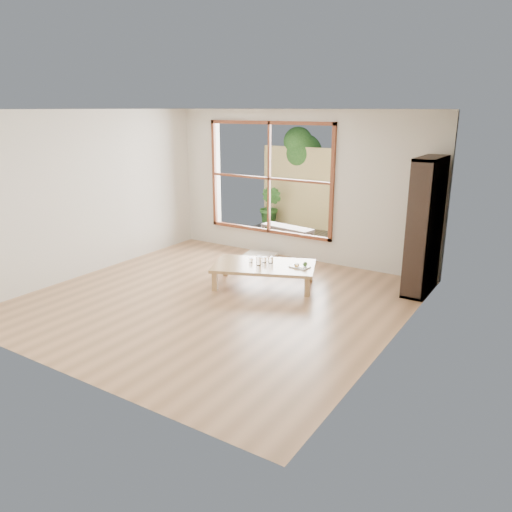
{
  "coord_description": "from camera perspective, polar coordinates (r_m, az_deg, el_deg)",
  "views": [
    {
      "loc": [
        4.02,
        -5.29,
        2.62
      ],
      "look_at": [
        0.29,
        0.57,
        0.55
      ],
      "focal_mm": 35.0,
      "sensor_mm": 36.0,
      "label": 1
    }
  ],
  "objects": [
    {
      "name": "glass_mid",
      "position": [
        7.63,
        1.7,
        -0.44
      ],
      "size": [
        0.07,
        0.07,
        0.1
      ],
      "primitive_type": "cylinder",
      "color": "silver",
      "rests_on": "low_table"
    },
    {
      "name": "bookshelf",
      "position": [
        7.57,
        18.75,
        3.23
      ],
      "size": [
        0.32,
        0.89,
        1.97
      ],
      "primitive_type": "cube",
      "color": "black",
      "rests_on": "ground"
    },
    {
      "name": "low_table",
      "position": [
        7.59,
        0.93,
        -1.27
      ],
      "size": [
        1.73,
        1.37,
        0.33
      ],
      "rotation": [
        0.0,
        0.0,
        0.39
      ],
      "color": "#A27C4E",
      "rests_on": "ground"
    },
    {
      "name": "floor_cushion",
      "position": [
        8.98,
        0.37,
        -0.09
      ],
      "size": [
        0.65,
        0.65,
        0.08
      ],
      "primitive_type": "cube",
      "rotation": [
        0.0,
        0.0,
        0.21
      ],
      "color": "silver",
      "rests_on": "ground"
    },
    {
      "name": "glass_tall",
      "position": [
        7.53,
        0.32,
        -0.55
      ],
      "size": [
        0.07,
        0.07,
        0.14
      ],
      "primitive_type": "cylinder",
      "color": "silver",
      "rests_on": "low_table"
    },
    {
      "name": "glass_short",
      "position": [
        7.66,
        0.92,
        -0.42
      ],
      "size": [
        0.07,
        0.07,
        0.09
      ],
      "primitive_type": "cylinder",
      "color": "silver",
      "rests_on": "low_table"
    },
    {
      "name": "glass_small",
      "position": [
        7.67,
        -0.59,
        -0.48
      ],
      "size": [
        0.06,
        0.06,
        0.07
      ],
      "primitive_type": "cylinder",
      "color": "silver",
      "rests_on": "low_table"
    },
    {
      "name": "deck",
      "position": [
        10.32,
        4.75,
        1.84
      ],
      "size": [
        2.8,
        2.0,
        0.05
      ],
      "primitive_type": "cube",
      "color": "#393229",
      "rests_on": "ground"
    },
    {
      "name": "shrub_left",
      "position": [
        11.22,
        1.68,
        5.66
      ],
      "size": [
        0.56,
        0.48,
        0.93
      ],
      "primitive_type": "imported",
      "rotation": [
        0.0,
        0.0,
        -0.13
      ],
      "color": "#346424",
      "rests_on": "deck"
    },
    {
      "name": "garden_bench",
      "position": [
        9.87,
        3.59,
        3.06
      ],
      "size": [
        1.14,
        0.49,
        0.35
      ],
      "rotation": [
        0.0,
        0.0,
        -0.16
      ],
      "color": "black",
      "rests_on": "deck"
    },
    {
      "name": "bamboo_fence",
      "position": [
        11.02,
        7.31,
        7.48
      ],
      "size": [
        2.8,
        0.06,
        1.8
      ],
      "primitive_type": "cube",
      "color": "#DAB970",
      "rests_on": "ground"
    },
    {
      "name": "food_tray",
      "position": [
        7.46,
        5.14,
        -1.16
      ],
      "size": [
        0.29,
        0.22,
        0.09
      ],
      "rotation": [
        0.0,
        0.0,
        -0.1
      ],
      "color": "white",
      "rests_on": "low_table"
    },
    {
      "name": "ground",
      "position": [
        7.14,
        -4.43,
        -4.98
      ],
      "size": [
        5.0,
        5.0,
        0.0
      ],
      "primitive_type": "plane",
      "color": "tan",
      "rests_on": "ground"
    },
    {
      "name": "shrub_right",
      "position": [
        10.31,
        11.15,
        4.17
      ],
      "size": [
        0.9,
        0.82,
        0.86
      ],
      "primitive_type": "imported",
      "rotation": [
        0.0,
        0.0,
        0.2
      ],
      "color": "#346424",
      "rests_on": "deck"
    },
    {
      "name": "garden_tree",
      "position": [
        11.49,
        4.99,
        11.58
      ],
      "size": [
        1.04,
        0.85,
        2.22
      ],
      "color": "#4C3D2D",
      "rests_on": "ground"
    }
  ]
}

